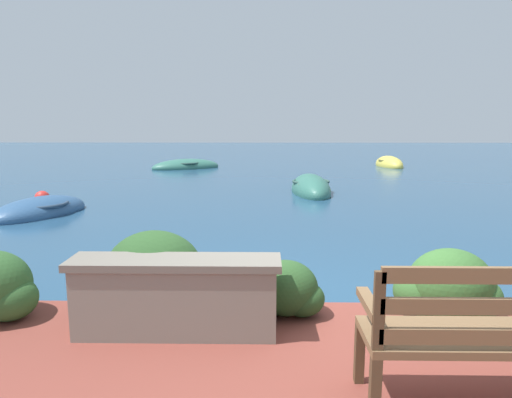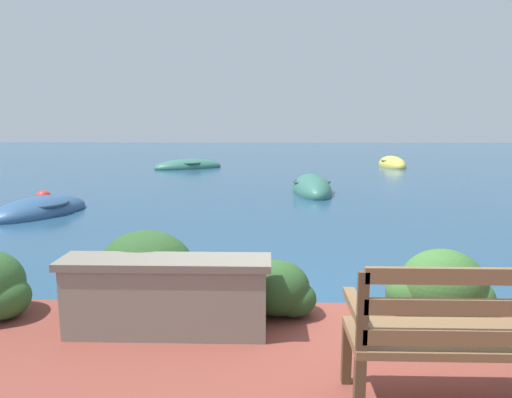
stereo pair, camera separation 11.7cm
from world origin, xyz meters
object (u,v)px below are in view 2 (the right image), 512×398
object	(u,v)px
rowboat_far	(188,167)
mooring_buoy	(44,198)
rowboat_outer	(392,165)
park_bench	(470,333)
rowboat_mid	(312,190)
rowboat_nearest	(41,211)

from	to	relation	value
rowboat_far	mooring_buoy	world-z (taller)	rowboat_far
rowboat_far	rowboat_outer	world-z (taller)	rowboat_outer
mooring_buoy	rowboat_outer	bearing A→B (deg)	39.52
park_bench	rowboat_mid	distance (m)	9.96
rowboat_mid	mooring_buoy	xyz separation A→B (m)	(-6.77, -1.44, -0.01)
rowboat_nearest	rowboat_far	xyz separation A→B (m)	(1.43, 9.78, 0.00)
rowboat_mid	rowboat_far	size ratio (longest dim) A/B	0.87
park_bench	rowboat_mid	xyz separation A→B (m)	(0.02, 9.94, -0.63)
rowboat_nearest	rowboat_mid	bearing A→B (deg)	-40.09
rowboat_far	rowboat_outer	distance (m)	8.85
park_bench	mooring_buoy	bearing A→B (deg)	131.01
rowboat_mid	rowboat_nearest	bearing A→B (deg)	-65.34
rowboat_outer	rowboat_mid	bearing A→B (deg)	145.43
rowboat_nearest	rowboat_outer	size ratio (longest dim) A/B	1.09
park_bench	rowboat_far	xyz separation A→B (m)	(-4.55, 16.59, -0.64)
park_bench	rowboat_outer	distance (m)	18.09
rowboat_nearest	rowboat_mid	world-z (taller)	rowboat_mid
mooring_buoy	rowboat_mid	bearing A→B (deg)	11.97
rowboat_far	rowboat_outer	size ratio (longest dim) A/B	1.35
park_bench	rowboat_nearest	distance (m)	9.09
park_bench	rowboat_nearest	bearing A→B (deg)	133.87
rowboat_far	rowboat_outer	xyz separation A→B (m)	(8.79, 0.98, 0.01)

